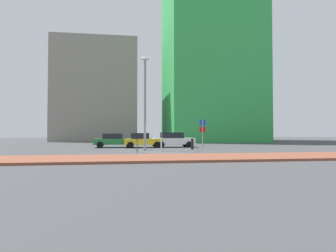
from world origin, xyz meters
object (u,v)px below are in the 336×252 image
at_px(parked_car_yellow, 142,140).
at_px(parking_sign_post, 203,131).
at_px(parked_car_white, 173,140).
at_px(traffic_bollard_near, 161,145).
at_px(street_lamp, 145,96).
at_px(parked_car_green, 114,140).
at_px(parking_meter, 137,142).
at_px(traffic_bollard_mid, 192,144).
at_px(traffic_bollard_far, 193,144).

xyz_separation_m(parked_car_yellow, parking_sign_post, (5.30, -4.15, 0.97)).
distance_m(parked_car_white, traffic_bollard_near, 6.04).
bearing_deg(parking_sign_post, street_lamp, -177.25).
relative_size(parked_car_green, parking_meter, 3.30).
bearing_deg(parked_car_green, parking_meter, -72.09).
bearing_deg(parked_car_white, traffic_bollard_mid, -74.08).
xyz_separation_m(street_lamp, traffic_bollard_near, (1.32, -1.10, -4.18)).
bearing_deg(traffic_bollard_mid, street_lamp, -171.55).
height_order(parking_sign_post, traffic_bollard_near, parking_sign_post).
bearing_deg(parked_car_green, traffic_bollard_near, -54.73).
bearing_deg(traffic_bollard_far, parked_car_white, 111.63).
relative_size(parked_car_yellow, street_lamp, 0.49).
xyz_separation_m(street_lamp, traffic_bollard_far, (4.53, 1.23, -4.24)).
distance_m(parking_sign_post, traffic_bollard_near, 4.29).
xyz_separation_m(parked_car_green, parked_car_white, (6.17, -0.36, 0.06)).
bearing_deg(parking_meter, street_lamp, 71.90).
bearing_deg(parked_car_yellow, traffic_bollard_mid, -40.48).
relative_size(parked_car_yellow, traffic_bollard_mid, 3.92).
bearing_deg(parking_meter, parked_car_green, 107.91).
xyz_separation_m(parked_car_white, parking_sign_post, (2.03, -4.39, 0.92)).
xyz_separation_m(parked_car_green, traffic_bollard_near, (4.31, -6.10, -0.20)).
height_order(parking_meter, traffic_bollard_mid, parking_meter).
bearing_deg(traffic_bollard_near, parked_car_white, 72.03).
bearing_deg(parking_sign_post, parked_car_yellow, 141.93).
distance_m(parked_car_white, parking_sign_post, 4.93).
bearing_deg(parked_car_green, parked_car_yellow, -11.61).
distance_m(parking_sign_post, traffic_bollard_far, 1.74).
bearing_deg(street_lamp, parking_meter, -108.10).
xyz_separation_m(parked_car_white, traffic_bollard_far, (1.35, -3.41, -0.33)).
height_order(street_lamp, traffic_bollard_mid, street_lamp).
height_order(parked_car_white, traffic_bollard_mid, parked_car_white).
distance_m(street_lamp, traffic_bollard_far, 6.33).
xyz_separation_m(parked_car_yellow, parked_car_white, (3.27, 0.24, 0.05)).
distance_m(parking_meter, street_lamp, 4.46).
distance_m(parked_car_yellow, traffic_bollard_near, 5.68).
height_order(parked_car_yellow, traffic_bollard_near, parked_car_yellow).
distance_m(parked_car_green, traffic_bollard_near, 7.47).
relative_size(parking_sign_post, street_lamp, 0.34).
relative_size(parking_meter, street_lamp, 0.16).
height_order(parking_sign_post, traffic_bollard_far, parking_sign_post).
bearing_deg(traffic_bollard_near, parking_sign_post, 19.08).
xyz_separation_m(parked_car_green, parked_car_yellow, (2.91, -0.60, 0.02)).
bearing_deg(parked_car_white, parked_car_yellow, -175.83).
xyz_separation_m(parked_car_white, traffic_bollard_near, (-1.86, -5.74, -0.27)).
xyz_separation_m(parking_sign_post, traffic_bollard_mid, (-0.89, 0.39, -1.23)).
bearing_deg(traffic_bollard_mid, traffic_bollard_far, 70.49).
relative_size(parked_car_green, parking_sign_post, 1.58).
distance_m(parked_car_green, parked_car_yellow, 2.97).
bearing_deg(parked_car_green, parking_sign_post, -30.05).
xyz_separation_m(parked_car_yellow, parking_meter, (-0.61, -6.52, 0.09)).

